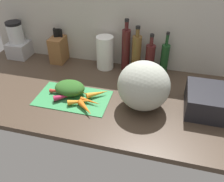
% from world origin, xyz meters
% --- Properties ---
extents(ground_plane, '(1.70, 0.80, 0.03)m').
position_xyz_m(ground_plane, '(0.00, 0.00, -0.01)').
color(ground_plane, '#47382B').
extents(wall_back, '(1.70, 0.03, 0.60)m').
position_xyz_m(wall_back, '(0.00, 0.39, 0.30)').
color(wall_back, '#BCB7AD').
rests_on(wall_back, ground_plane).
extents(cutting_board, '(0.42, 0.24, 0.01)m').
position_xyz_m(cutting_board, '(-0.07, -0.10, 0.00)').
color(cutting_board, '#338C4C').
rests_on(cutting_board, ground_plane).
extents(carrot_0, '(0.13, 0.10, 0.03)m').
position_xyz_m(carrot_0, '(0.06, -0.05, 0.02)').
color(carrot_0, orange).
rests_on(carrot_0, cutting_board).
extents(carrot_1, '(0.11, 0.11, 0.03)m').
position_xyz_m(carrot_1, '(0.04, -0.19, 0.03)').
color(carrot_1, orange).
rests_on(carrot_1, cutting_board).
extents(carrot_2, '(0.14, 0.04, 0.02)m').
position_xyz_m(carrot_2, '(-0.16, -0.08, 0.02)').
color(carrot_2, red).
rests_on(carrot_2, cutting_board).
extents(carrot_3, '(0.11, 0.06, 0.02)m').
position_xyz_m(carrot_3, '(-0.04, -0.05, 0.02)').
color(carrot_3, orange).
rests_on(carrot_3, cutting_board).
extents(carrot_4, '(0.11, 0.09, 0.03)m').
position_xyz_m(carrot_4, '(-0.12, -0.13, 0.03)').
color(carrot_4, '#B2264C').
rests_on(carrot_4, cutting_board).
extents(carrot_5, '(0.13, 0.04, 0.02)m').
position_xyz_m(carrot_5, '(0.04, -0.12, 0.02)').
color(carrot_5, orange).
rests_on(carrot_5, cutting_board).
extents(carrot_6, '(0.12, 0.08, 0.03)m').
position_xyz_m(carrot_6, '(-0.02, -0.15, 0.02)').
color(carrot_6, orange).
rests_on(carrot_6, cutting_board).
extents(carrot_greens_pile, '(0.18, 0.14, 0.07)m').
position_xyz_m(carrot_greens_pile, '(-0.10, -0.06, 0.05)').
color(carrot_greens_pile, '#2D6023').
rests_on(carrot_greens_pile, cutting_board).
extents(winter_squash, '(0.28, 0.25, 0.27)m').
position_xyz_m(winter_squash, '(0.32, -0.07, 0.13)').
color(winter_squash, '#B2B7A8').
rests_on(winter_squash, ground_plane).
extents(knife_block, '(0.09, 0.16, 0.23)m').
position_xyz_m(knife_block, '(-0.34, 0.32, 0.09)').
color(knife_block, brown).
rests_on(knife_block, ground_plane).
extents(blender_appliance, '(0.14, 0.14, 0.26)m').
position_xyz_m(blender_appliance, '(-0.65, 0.30, 0.11)').
color(blender_appliance, '#B2B2B7').
rests_on(blender_appliance, ground_plane).
extents(paper_towel_roll, '(0.11, 0.11, 0.23)m').
position_xyz_m(paper_towel_roll, '(0.01, 0.30, 0.11)').
color(paper_towel_roll, white).
rests_on(paper_towel_roll, ground_plane).
extents(bottle_0, '(0.06, 0.06, 0.35)m').
position_xyz_m(bottle_0, '(0.15, 0.31, 0.15)').
color(bottle_0, '#471919').
rests_on(bottle_0, ground_plane).
extents(bottle_1, '(0.06, 0.06, 0.32)m').
position_xyz_m(bottle_1, '(0.22, 0.29, 0.13)').
color(bottle_1, brown).
rests_on(bottle_1, ground_plane).
extents(bottle_2, '(0.06, 0.06, 0.28)m').
position_xyz_m(bottle_2, '(0.31, 0.29, 0.11)').
color(bottle_2, '#471919').
rests_on(bottle_2, ground_plane).
extents(bottle_3, '(0.05, 0.05, 0.29)m').
position_xyz_m(bottle_3, '(0.40, 0.32, 0.11)').
color(bottle_3, '#19421E').
rests_on(bottle_3, ground_plane).
extents(dish_rack, '(0.23, 0.25, 0.12)m').
position_xyz_m(dish_rack, '(0.66, -0.01, 0.06)').
color(dish_rack, black).
rests_on(dish_rack, ground_plane).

